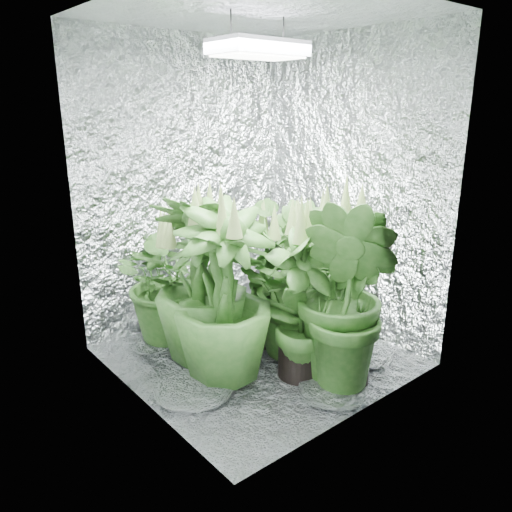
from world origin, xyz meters
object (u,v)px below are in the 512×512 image
object	(u,v)px
plant_e	(299,284)
circulation_fan	(268,288)
grow_lamp	(258,49)
plant_c	(303,266)
plant_g	(347,296)
plant_d	(202,282)
plant_a	(170,279)
plant_b	(267,280)
plant_h	(223,295)
plant_f	(303,296)

from	to	relation	value
plant_e	circulation_fan	xyz separation A→B (m)	(0.42, 0.76, -0.35)
grow_lamp	plant_c	xyz separation A→B (m)	(0.61, 0.22, -1.40)
plant_g	plant_d	bearing A→B (deg)	120.20
plant_e	circulation_fan	distance (m)	0.94
grow_lamp	plant_c	size ratio (longest dim) A/B	0.53
grow_lamp	plant_a	bearing A→B (deg)	117.61
plant_b	plant_h	bearing A→B (deg)	-158.03
plant_b	plant_g	bearing A→B (deg)	-92.13
grow_lamp	circulation_fan	size ratio (longest dim) A/B	1.58
plant_b	plant_c	bearing A→B (deg)	12.63
plant_a	plant_b	size ratio (longest dim) A/B	0.96
plant_a	plant_e	bearing A→B (deg)	-55.06
plant_c	plant_b	bearing A→B (deg)	-167.37
plant_c	plant_d	world-z (taller)	plant_d
plant_a	plant_g	bearing A→B (deg)	-68.23
plant_h	grow_lamp	bearing A→B (deg)	13.05
plant_d	plant_e	bearing A→B (deg)	-35.16
plant_a	plant_f	distance (m)	0.96
plant_g	circulation_fan	world-z (taller)	plant_g
plant_e	grow_lamp	bearing A→B (deg)	143.34
grow_lamp	plant_a	xyz separation A→B (m)	(-0.29, 0.55, -1.39)
grow_lamp	circulation_fan	xyz separation A→B (m)	(0.62, 0.61, -1.69)
plant_e	circulation_fan	world-z (taller)	plant_e
plant_a	plant_g	size ratio (longest dim) A/B	0.79
circulation_fan	plant_a	bearing A→B (deg)	168.59
plant_b	plant_g	distance (m)	0.70
plant_a	plant_c	size ratio (longest dim) A/B	0.99
plant_a	plant_g	xyz separation A→B (m)	(0.45, -1.12, 0.11)
plant_f	circulation_fan	size ratio (longest dim) A/B	3.42
plant_b	plant_g	xyz separation A→B (m)	(-0.03, -0.69, 0.10)
plant_a	plant_e	xyz separation A→B (m)	(0.49, -0.71, 0.05)
plant_c	plant_g	size ratio (longest dim) A/B	0.80
grow_lamp	plant_d	distance (m)	1.35
grow_lamp	circulation_fan	world-z (taller)	grow_lamp
plant_a	plant_h	size ratio (longest dim) A/B	0.83
grow_lamp	plant_d	world-z (taller)	grow_lamp
plant_e	plant_b	bearing A→B (deg)	94.20
plant_a	plant_f	world-z (taller)	plant_f
grow_lamp	plant_g	world-z (taller)	grow_lamp
grow_lamp	plant_c	distance (m)	1.54
plant_a	circulation_fan	bearing A→B (deg)	3.66
plant_e	plant_g	xyz separation A→B (m)	(-0.05, -0.41, 0.06)
plant_d	circulation_fan	size ratio (longest dim) A/B	3.57
circulation_fan	plant_g	bearing A→B (deg)	-126.64
plant_d	plant_g	xyz separation A→B (m)	(0.44, -0.76, 0.03)
plant_d	plant_g	bearing A→B (deg)	-59.80
grow_lamp	plant_d	bearing A→B (deg)	145.96
plant_a	plant_d	bearing A→B (deg)	-88.85
plant_a	circulation_fan	size ratio (longest dim) A/B	2.93
plant_b	plant_f	world-z (taller)	plant_f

